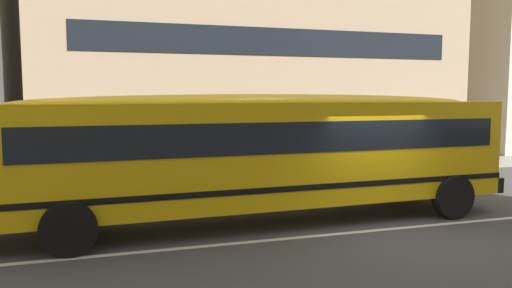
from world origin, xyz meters
The scene contains 4 objects.
ground_plane centered at (0.00, 0.00, 0.00)m, with size 400.00×400.00×0.00m, color #424244.
sidewalk_far centered at (0.00, 8.35, 0.01)m, with size 120.00×3.00×0.01m, color gray.
lane_centreline centered at (0.00, 0.00, 0.00)m, with size 110.00×0.16×0.01m, color silver.
school_bus centered at (-2.49, 1.57, 1.77)m, with size 13.41×3.19×2.98m.
Camera 1 is at (-5.91, -9.35, 2.96)m, focal length 34.77 mm.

